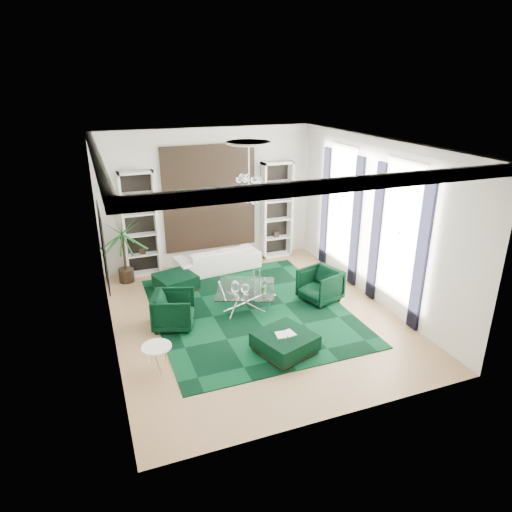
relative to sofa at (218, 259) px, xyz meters
name	(u,v)px	position (x,y,z in m)	size (l,w,h in m)	color
floor	(254,317)	(0.00, -2.85, -0.35)	(6.00, 7.00, 0.02)	tan
ceiling	(254,143)	(0.00, -2.85, 3.47)	(6.00, 7.00, 0.02)	white
wall_back	(209,198)	(0.00, 0.66, 1.56)	(6.00, 0.02, 3.80)	silver
wall_front	(341,311)	(0.00, -6.36, 1.56)	(6.00, 0.02, 3.80)	silver
wall_left	(103,255)	(-3.01, -2.85, 1.56)	(0.02, 7.00, 3.80)	silver
wall_right	(376,221)	(3.01, -2.85, 1.56)	(0.02, 7.00, 3.80)	silver
crown_molding	(254,148)	(0.00, -2.85, 3.36)	(6.00, 7.00, 0.18)	white
ceiling_medallion	(249,143)	(0.00, -2.55, 3.43)	(0.90, 0.90, 0.05)	white
tapestry	(210,198)	(0.00, 0.61, 1.56)	(2.50, 0.06, 2.80)	black
shelving_left	(140,225)	(-1.95, 0.46, 1.06)	(0.90, 0.38, 2.80)	white
shelving_right	(277,210)	(1.95, 0.46, 1.06)	(0.90, 0.38, 2.80)	white
painting	(104,247)	(-2.97, -2.25, 1.51)	(0.04, 1.30, 1.60)	black
window_near	(400,233)	(2.99, -3.75, 1.56)	(0.03, 1.10, 2.90)	white
curtain_near_a	(422,256)	(2.96, -4.53, 1.31)	(0.07, 0.30, 3.25)	black
curtain_near_b	(376,233)	(2.96, -2.97, 1.31)	(0.07, 0.30, 3.25)	black
window_far	(341,205)	(2.99, -1.35, 1.56)	(0.03, 1.10, 2.90)	white
curtain_far_a	(356,223)	(2.96, -2.13, 1.31)	(0.07, 0.30, 3.25)	black
curtain_far_b	(325,207)	(2.96, -0.57, 1.31)	(0.07, 0.30, 3.25)	black
rug	(250,310)	(0.00, -2.55, -0.33)	(4.20, 5.00, 0.02)	black
sofa	(218,259)	(0.00, 0.00, 0.00)	(2.29, 0.90, 0.67)	white
armchair_left	(174,310)	(-1.75, -2.65, 0.05)	(0.83, 0.85, 0.77)	black
armchair_right	(320,285)	(1.75, -2.65, 0.06)	(0.84, 0.86, 0.78)	black
coffee_table	(246,297)	(0.00, -2.30, -0.11)	(1.31, 1.31, 0.45)	white
ottoman_side	(176,282)	(-1.35, -0.85, -0.13)	(0.90, 0.90, 0.40)	black
ottoman_front	(285,343)	(0.05, -4.40, -0.14)	(0.99, 0.99, 0.40)	black
book	(285,334)	(0.05, -4.40, 0.07)	(0.38, 0.25, 0.03)	white
side_table	(158,359)	(-2.35, -4.15, -0.08)	(0.54, 0.54, 0.52)	white
palm	(123,243)	(-2.45, 0.10, 0.73)	(1.33, 1.33, 2.13)	#19591E
chandelier	(249,188)	(0.00, -2.55, 2.51)	(0.77, 0.77, 0.69)	white
table_plant	(263,286)	(0.33, -2.57, 0.24)	(0.14, 0.12, 0.26)	#19591E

